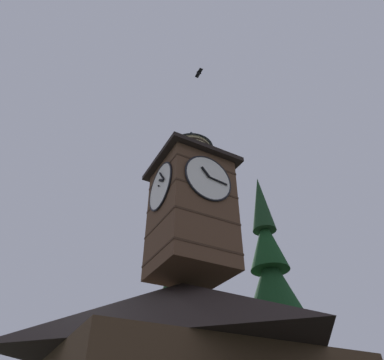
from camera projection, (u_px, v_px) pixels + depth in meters
The scene contains 5 objects.
clock_tower at pixel (191, 202), 17.12m from camera, with size 4.06×4.06×8.77m.
pine_tree_behind at pixel (180, 339), 18.60m from camera, with size 5.52×5.52×15.65m.
pine_tree_aside at pixel (279, 327), 21.95m from camera, with size 5.76×5.76×19.91m.
moon at pixel (175, 318), 52.54m from camera, with size 1.85×1.85×1.85m.
flying_bird_high at pixel (199, 73), 18.83m from camera, with size 0.29×0.65×0.16m.
Camera 1 is at (7.75, 12.61, 2.37)m, focal length 31.88 mm.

